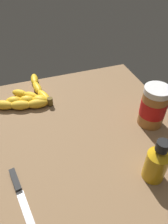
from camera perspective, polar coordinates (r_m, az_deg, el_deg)
ground_plane at (r=73.32cm, az=-1.53°, el=-5.61°), size 70.30×69.15×3.50cm
banana_bunch at (r=85.18cm, az=-14.17°, el=3.69°), size 23.22×21.80×3.76cm
peanut_butter_jar at (r=73.38cm, az=17.71°, el=1.36°), size 8.34×8.34×14.20cm
honey_bottle at (r=59.19cm, az=18.50°, el=-12.41°), size 5.74×5.74×13.43cm
butter_knife at (r=59.82cm, az=-16.23°, el=-20.21°), size 20.38×5.12×1.20cm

